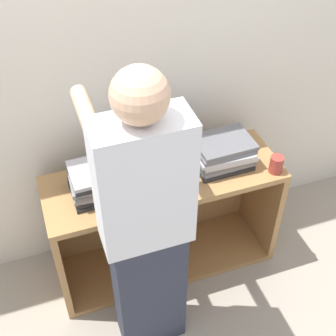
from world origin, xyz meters
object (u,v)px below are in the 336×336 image
object	(u,v)px
laptop_open	(161,164)
laptop_stack_right	(222,152)
mug	(276,164)
person	(146,230)
laptop_stack_left	(101,180)

from	to	relation	value
laptop_open	laptop_stack_right	bearing A→B (deg)	-7.94
laptop_stack_right	mug	bearing A→B (deg)	-32.51
laptop_stack_right	person	world-z (taller)	person
laptop_open	person	distance (m)	0.52
laptop_open	laptop_stack_left	bearing A→B (deg)	-172.86
laptop_stack_left	laptop_stack_right	distance (m)	0.68
laptop_stack_right	laptop_open	bearing A→B (deg)	172.06
laptop_stack_left	laptop_stack_right	size ratio (longest dim) A/B	0.99
laptop_open	mug	xyz separation A→B (m)	(0.59, -0.21, -0.00)
person	mug	size ratio (longest dim) A/B	16.48
person	laptop_stack_right	bearing A→B (deg)	36.43
person	laptop_open	bearing A→B (deg)	63.82
mug	person	bearing A→B (deg)	-162.31
laptop_open	laptop_stack_right	size ratio (longest dim) A/B	0.93
laptop_open	person	size ratio (longest dim) A/B	0.19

